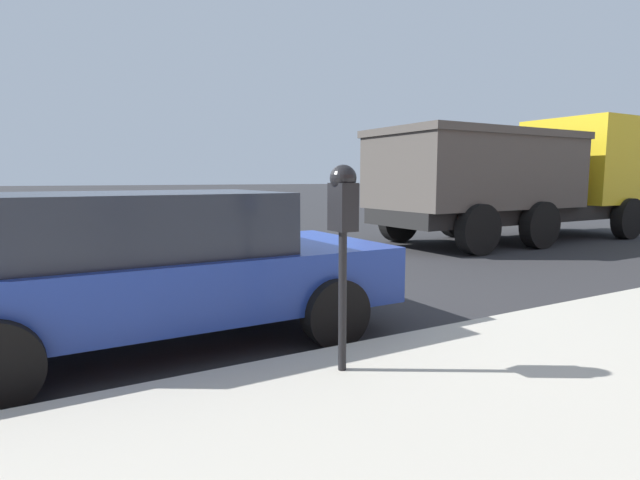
# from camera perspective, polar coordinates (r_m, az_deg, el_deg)

# --- Properties ---
(ground_plane) EXTENTS (220.00, 220.00, 0.00)m
(ground_plane) POSITION_cam_1_polar(r_m,az_deg,el_deg) (6.04, -15.24, -8.04)
(ground_plane) COLOR #2B2B2D
(parking_meter) EXTENTS (0.21, 0.19, 1.50)m
(parking_meter) POSITION_cam_1_polar(r_m,az_deg,el_deg) (3.54, 2.63, 2.88)
(parking_meter) COLOR black
(parking_meter) RESTS_ON sidewalk
(car_blue) EXTENTS (2.13, 4.28, 1.42)m
(car_blue) POSITION_cam_1_polar(r_m,az_deg,el_deg) (4.91, -18.11, -2.61)
(car_blue) COLOR navy
(car_blue) RESTS_ON ground_plane
(dump_truck) EXTENTS (2.89, 7.80, 3.11)m
(dump_truck) POSITION_cam_1_polar(r_m,az_deg,el_deg) (13.41, 21.91, 6.88)
(dump_truck) COLOR black
(dump_truck) RESTS_ON ground_plane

